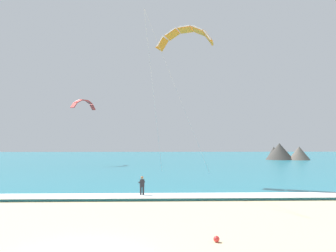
% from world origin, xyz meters
% --- Properties ---
extents(sea, '(200.00, 120.00, 0.20)m').
position_xyz_m(sea, '(0.00, 71.64, 0.10)').
color(sea, teal).
rests_on(sea, ground).
extents(surf_foam, '(200.00, 2.44, 0.04)m').
position_xyz_m(surf_foam, '(0.00, 12.64, 0.22)').
color(surf_foam, white).
rests_on(surf_foam, sea).
extents(surfboard, '(0.70, 1.46, 0.09)m').
position_xyz_m(surfboard, '(1.74, 12.96, 0.03)').
color(surfboard, '#239EC6').
rests_on(surfboard, ground).
extents(kitesurfer, '(0.58, 0.58, 1.69)m').
position_xyz_m(kitesurfer, '(1.73, 12.98, 0.94)').
color(kitesurfer, '#232328').
rests_on(kitesurfer, ground).
extents(kite_primary, '(7.09, 10.44, 15.66)m').
position_xyz_m(kite_primary, '(5.87, 21.99, 15.89)').
color(kite_primary, orange).
extents(kite_distant, '(4.06, 4.82, 1.90)m').
position_xyz_m(kite_distant, '(-11.26, 49.92, 11.83)').
color(kite_distant, red).
extents(headland_right, '(10.19, 7.69, 4.17)m').
position_xyz_m(headland_right, '(33.33, 64.97, 1.91)').
color(headland_right, '#47423D').
rests_on(headland_right, ground).
extents(beach_ball, '(0.27, 0.27, 0.27)m').
position_xyz_m(beach_ball, '(5.50, 1.58, 0.13)').
color(beach_ball, red).
rests_on(beach_ball, ground).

